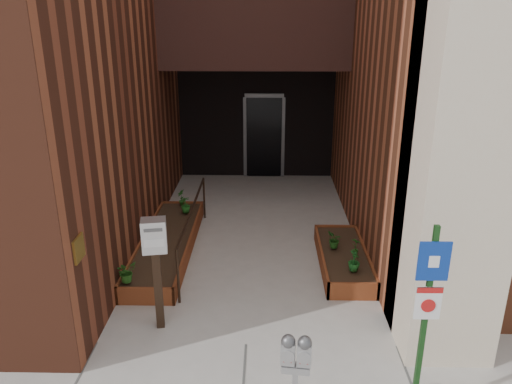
{
  "coord_description": "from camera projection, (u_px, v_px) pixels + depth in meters",
  "views": [
    {
      "loc": [
        0.25,
        -5.53,
        4.18
      ],
      "look_at": [
        0.1,
        1.8,
        1.51
      ],
      "focal_mm": 35.0,
      "sensor_mm": 36.0,
      "label": 1
    }
  ],
  "objects": [
    {
      "name": "ground",
      "position": [
        246.0,
        345.0,
        6.63
      ],
      "size": [
        80.0,
        80.0,
        0.0
      ],
      "primitive_type": "plane",
      "color": "#9E9991",
      "rests_on": "ground"
    },
    {
      "name": "planter_left",
      "position": [
        167.0,
        245.0,
        9.15
      ],
      "size": [
        0.9,
        3.6,
        0.3
      ],
      "color": "brown",
      "rests_on": "ground"
    },
    {
      "name": "planter_right",
      "position": [
        343.0,
        259.0,
        8.62
      ],
      "size": [
        0.8,
        2.2,
        0.3
      ],
      "color": "brown",
      "rests_on": "ground"
    },
    {
      "name": "handrail",
      "position": [
        193.0,
        215.0,
        8.89
      ],
      "size": [
        0.04,
        3.34,
        0.9
      ],
      "color": "black",
      "rests_on": "ground"
    },
    {
      "name": "parking_meter",
      "position": [
        296.0,
        362.0,
        4.76
      ],
      "size": [
        0.3,
        0.15,
        1.32
      ],
      "color": "#9B9B9D",
      "rests_on": "ground"
    },
    {
      "name": "sign_post",
      "position": [
        427.0,
        307.0,
        4.98
      ],
      "size": [
        0.31,
        0.08,
        2.28
      ],
      "color": "#163D16",
      "rests_on": "ground"
    },
    {
      "name": "payment_dropbox",
      "position": [
        155.0,
        251.0,
        6.62
      ],
      "size": [
        0.36,
        0.29,
        1.63
      ],
      "color": "black",
      "rests_on": "ground"
    },
    {
      "name": "shrub_left_a",
      "position": [
        126.0,
        272.0,
        7.54
      ],
      "size": [
        0.41,
        0.41,
        0.33
      ],
      "primitive_type": "imported",
      "rotation": [
        0.0,
        0.0,
        0.93
      ],
      "color": "#255B1A",
      "rests_on": "planter_left"
    },
    {
      "name": "shrub_left_b",
      "position": [
        155.0,
        244.0,
        8.45
      ],
      "size": [
        0.24,
        0.24,
        0.32
      ],
      "primitive_type": "imported",
      "rotation": [
        0.0,
        0.0,
        2.18
      ],
      "color": "#1D611B",
      "rests_on": "planter_left"
    },
    {
      "name": "shrub_left_c",
      "position": [
        186.0,
        205.0,
        10.13
      ],
      "size": [
        0.26,
        0.26,
        0.34
      ],
      "primitive_type": "imported",
      "rotation": [
        0.0,
        0.0,
        3.7
      ],
      "color": "#1C5C1A",
      "rests_on": "planter_left"
    },
    {
      "name": "shrub_left_d",
      "position": [
        181.0,
        197.0,
        10.52
      ],
      "size": [
        0.23,
        0.23,
        0.34
      ],
      "primitive_type": "imported",
      "rotation": [
        0.0,
        0.0,
        5.04
      ],
      "color": "#205E1B",
      "rests_on": "planter_left"
    },
    {
      "name": "shrub_right_a",
      "position": [
        354.0,
        261.0,
        7.86
      ],
      "size": [
        0.23,
        0.23,
        0.34
      ],
      "primitive_type": "imported",
      "rotation": [
        0.0,
        0.0,
        1.34
      ],
      "color": "#17521B",
      "rests_on": "planter_right"
    },
    {
      "name": "shrub_right_b",
      "position": [
        356.0,
        246.0,
        8.35
      ],
      "size": [
        0.24,
        0.24,
        0.32
      ],
      "primitive_type": "imported",
      "rotation": [
        0.0,
        0.0,
        2.4
      ],
      "color": "#24601B",
      "rests_on": "planter_right"
    },
    {
      "name": "shrub_right_c",
      "position": [
        334.0,
        240.0,
        8.62
      ],
      "size": [
        0.32,
        0.32,
        0.3
      ],
      "primitive_type": "imported",
      "rotation": [
        0.0,
        0.0,
        4.51
      ],
      "color": "#1D5017",
      "rests_on": "planter_right"
    }
  ]
}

